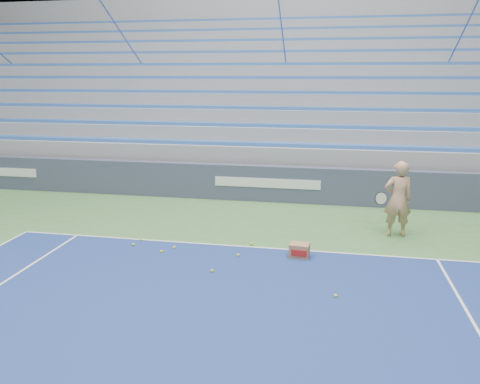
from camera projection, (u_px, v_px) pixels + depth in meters
The scene contains 12 objects.
sponsor_barrier at pixel (268, 184), 14.23m from camera, with size 30.00×0.32×1.10m.
bleachers at pixel (286, 110), 19.24m from camera, with size 31.00×9.15×7.30m.
tennis_player at pixel (398, 199), 11.08m from camera, with size 0.97×0.89×1.83m.
ball_box at pixel (299, 251), 9.93m from camera, with size 0.44×0.36×0.31m.
tennis_ball_0 at pixel (212, 271), 9.21m from camera, with size 0.07×0.07×0.07m, color #CAE32E.
tennis_ball_1 at pixel (252, 244), 10.66m from camera, with size 0.07×0.07×0.07m, color #CAE32E.
tennis_ball_2 at pixel (141, 240), 10.92m from camera, with size 0.07×0.07×0.07m, color #CAE32E.
tennis_ball_3 at pixel (133, 245), 10.61m from camera, with size 0.07×0.07×0.07m, color #CAE32E.
tennis_ball_4 at pixel (238, 255), 10.00m from camera, with size 0.07×0.07×0.07m, color #CAE32E.
tennis_ball_5 at pixel (174, 247), 10.45m from camera, with size 0.07×0.07×0.07m, color #CAE32E.
tennis_ball_6 at pixel (336, 296), 8.18m from camera, with size 0.07×0.07×0.07m, color #CAE32E.
tennis_ball_7 at pixel (162, 252), 10.20m from camera, with size 0.07×0.07×0.07m, color #CAE32E.
Camera 1 is at (1.72, 2.11, 3.82)m, focal length 35.00 mm.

